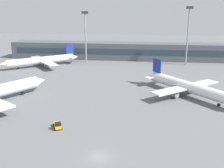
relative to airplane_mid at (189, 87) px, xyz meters
The scene contains 7 objects.
ground_plane 22.73m from the airplane_mid, behind, with size 400.00×400.00×0.00m, color slate.
terminal_building 65.57m from the airplane_mid, 110.10° to the left, with size 129.79×12.13×9.00m.
airplane_mid is the anchor object (origin of this frame).
airplane_far 73.72m from the airplane_mid, 149.56° to the left, with size 31.65×27.96×9.66m.
baggage_tug_yellow 44.47m from the airplane_mid, 140.54° to the right, with size 2.92×3.90×1.75m.
floodlight_tower_west 51.96m from the airplane_mid, 83.19° to the left, with size 3.20×0.80×27.97m.
floodlight_tower_east 67.48m from the airplane_mid, 131.75° to the left, with size 3.20×0.80×25.62m.
Camera 1 is at (7.92, -45.01, 27.54)m, focal length 43.11 mm.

